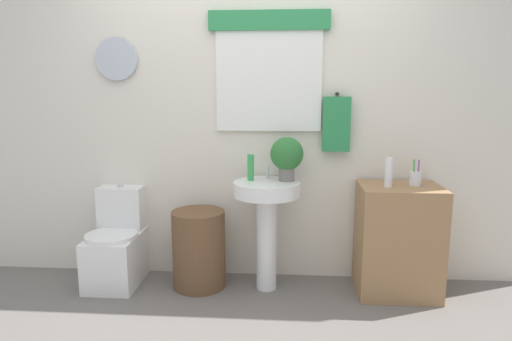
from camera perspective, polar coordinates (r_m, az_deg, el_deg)
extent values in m
cube|color=silver|center=(3.46, -0.91, 7.64)|extent=(4.40, 0.10, 2.60)
cube|color=white|center=(3.38, 1.63, 11.27)|extent=(0.78, 0.03, 0.73)
cube|color=#2D894C|center=(3.40, 1.65, 18.50)|extent=(0.88, 0.04, 0.14)
cylinder|color=silver|center=(3.62, -17.24, 13.35)|extent=(0.32, 0.03, 0.32)
cylinder|color=black|center=(3.38, 10.23, 9.54)|extent=(0.02, 0.06, 0.02)
cube|color=#2D894C|center=(3.37, 10.15, 5.79)|extent=(0.20, 0.05, 0.40)
cube|color=white|center=(3.63, -17.30, -10.69)|extent=(0.36, 0.50, 0.38)
cylinder|color=white|center=(3.51, -17.84, -7.88)|extent=(0.38, 0.38, 0.03)
cube|color=white|center=(3.67, -16.64, -4.54)|extent=(0.34, 0.18, 0.33)
cylinder|color=silver|center=(3.63, -16.78, -1.84)|extent=(0.04, 0.04, 0.02)
cylinder|color=brown|center=(3.42, -7.25, -9.83)|extent=(0.39, 0.39, 0.58)
cylinder|color=white|center=(3.33, 1.34, -9.10)|extent=(0.15, 0.15, 0.71)
cylinder|color=white|center=(3.22, 1.37, -2.34)|extent=(0.48, 0.48, 0.10)
cylinder|color=silver|center=(3.32, 1.48, -0.20)|extent=(0.03, 0.03, 0.10)
cube|color=#9E754C|center=(3.41, 17.52, -8.38)|extent=(0.56, 0.44, 0.79)
cylinder|color=green|center=(3.25, -0.68, 0.39)|extent=(0.05, 0.05, 0.19)
cylinder|color=slate|center=(3.26, 3.89, -0.41)|extent=(0.11, 0.11, 0.10)
sphere|color=#2D7033|center=(3.23, 3.92, 2.14)|extent=(0.24, 0.24, 0.24)
cylinder|color=white|center=(3.23, 16.46, -0.24)|extent=(0.05, 0.05, 0.20)
cylinder|color=silver|center=(3.34, 19.50, -0.96)|extent=(0.08, 0.08, 0.10)
cylinder|color=purple|center=(3.34, 19.86, -0.22)|extent=(0.01, 0.03, 0.18)
cylinder|color=yellow|center=(3.35, 19.30, -0.16)|extent=(0.02, 0.02, 0.18)
cylinder|color=green|center=(3.32, 19.39, -0.24)|extent=(0.02, 0.02, 0.18)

